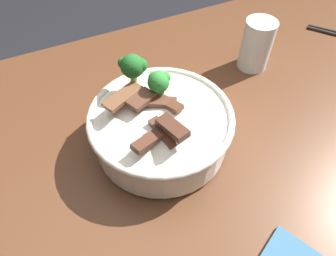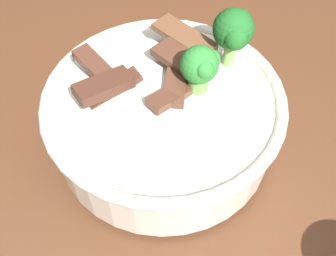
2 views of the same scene
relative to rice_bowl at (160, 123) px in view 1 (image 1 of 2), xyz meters
name	(u,v)px [view 1 (image 1 of 2)]	position (x,y,z in m)	size (l,w,h in m)	color
ground	(201,251)	(0.15, -0.02, -0.83)	(10.00, 10.00, 0.00)	black
dining_table	(226,155)	(0.15, -0.02, -0.17)	(1.33, 0.81, 0.78)	#56331E
rice_bowl	(160,123)	(0.00, 0.00, 0.00)	(0.25, 0.25, 0.15)	silver
drinking_glass	(256,48)	(0.28, 0.11, -0.01)	(0.07, 0.07, 0.11)	white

